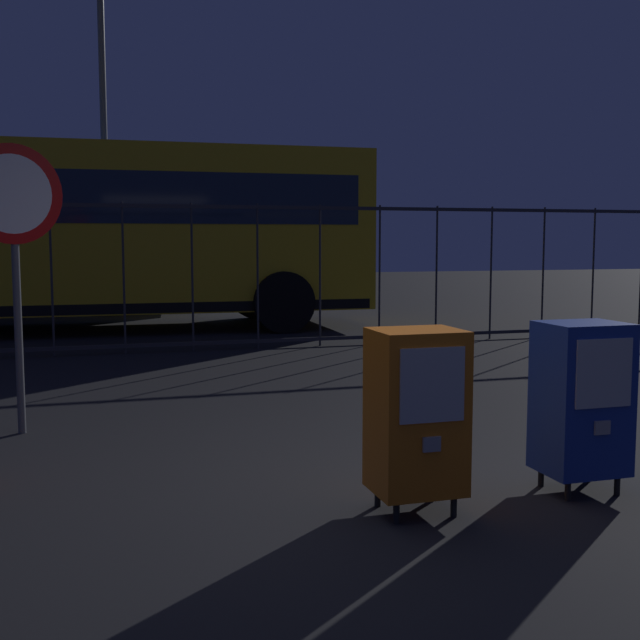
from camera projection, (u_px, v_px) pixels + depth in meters
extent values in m
plane|color=black|center=(329.00, 486.00, 4.85)|extent=(60.00, 60.00, 0.00)
cylinder|color=black|center=(396.00, 512.00, 4.21)|extent=(0.04, 0.04, 0.12)
cylinder|color=black|center=(454.00, 506.00, 4.30)|extent=(0.04, 0.04, 0.12)
cylinder|color=black|center=(378.00, 496.00, 4.47)|extent=(0.04, 0.04, 0.12)
cylinder|color=black|center=(432.00, 491.00, 4.57)|extent=(0.04, 0.04, 0.12)
cube|color=orange|center=(416.00, 411.00, 4.34)|extent=(0.48, 0.40, 0.90)
cube|color=#B2B7BF|center=(432.00, 385.00, 4.12)|extent=(0.36, 0.01, 0.40)
cube|color=gray|center=(432.00, 444.00, 4.15)|extent=(0.10, 0.02, 0.08)
cylinder|color=black|center=(568.00, 490.00, 4.57)|extent=(0.04, 0.04, 0.12)
cylinder|color=black|center=(617.00, 485.00, 4.67)|extent=(0.04, 0.04, 0.12)
cylinder|color=black|center=(541.00, 477.00, 4.84)|extent=(0.04, 0.04, 0.12)
cylinder|color=black|center=(588.00, 472.00, 4.94)|extent=(0.04, 0.04, 0.12)
cube|color=navy|center=(581.00, 398.00, 4.70)|extent=(0.48, 0.40, 0.90)
cube|color=#B2B7BF|center=(604.00, 373.00, 4.49)|extent=(0.36, 0.01, 0.40)
cube|color=gray|center=(602.00, 428.00, 4.52)|extent=(0.10, 0.02, 0.08)
cylinder|color=#4C4F54|center=(17.00, 293.00, 6.07)|extent=(0.06, 0.06, 2.20)
cylinder|color=red|center=(13.00, 194.00, 5.97)|extent=(0.71, 0.31, 0.76)
cylinder|color=white|center=(13.00, 194.00, 5.96)|extent=(0.56, 0.23, 0.60)
cube|color=#2D2D33|center=(191.00, 206.00, 10.56)|extent=(18.00, 0.04, 0.05)
cube|color=#2D2D33|center=(193.00, 343.00, 10.74)|extent=(18.00, 0.04, 0.05)
cylinder|color=#2D2D33|center=(52.00, 279.00, 10.14)|extent=(0.03, 0.03, 2.00)
cylinder|color=#2D2D33|center=(124.00, 278.00, 10.40)|extent=(0.03, 0.03, 2.00)
cylinder|color=#2D2D33|center=(192.00, 277.00, 10.65)|extent=(0.03, 0.03, 2.00)
cylinder|color=#2D2D33|center=(258.00, 276.00, 10.91)|extent=(0.03, 0.03, 2.00)
cylinder|color=#2D2D33|center=(320.00, 276.00, 11.17)|extent=(0.03, 0.03, 2.00)
cylinder|color=#2D2D33|center=(380.00, 275.00, 11.43)|extent=(0.03, 0.03, 2.00)
cylinder|color=#2D2D33|center=(436.00, 274.00, 11.68)|extent=(0.03, 0.03, 2.00)
cylinder|color=#2D2D33|center=(491.00, 273.00, 11.94)|extent=(0.03, 0.03, 2.00)
cylinder|color=#2D2D33|center=(543.00, 273.00, 12.20)|extent=(0.03, 0.03, 2.00)
cylinder|color=#2D2D33|center=(593.00, 272.00, 12.45)|extent=(0.03, 0.03, 2.00)
cube|color=gold|center=(47.00, 229.00, 12.88)|extent=(10.56, 2.75, 2.65)
cube|color=#1E2838|center=(46.00, 200.00, 12.84)|extent=(9.93, 2.75, 0.80)
cube|color=black|center=(49.00, 304.00, 13.01)|extent=(10.35, 2.75, 0.16)
cylinder|color=black|center=(284.00, 302.00, 12.77)|extent=(1.01, 0.30, 1.00)
cylinder|color=black|center=(255.00, 292.00, 15.17)|extent=(1.01, 0.30, 1.00)
cylinder|color=black|center=(113.00, 291.00, 15.67)|extent=(1.02, 0.39, 1.00)
cylinder|color=black|center=(121.00, 284.00, 18.12)|extent=(1.02, 0.39, 1.00)
cylinder|color=#4C4F54|center=(104.00, 146.00, 16.50)|extent=(0.14, 0.14, 6.89)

